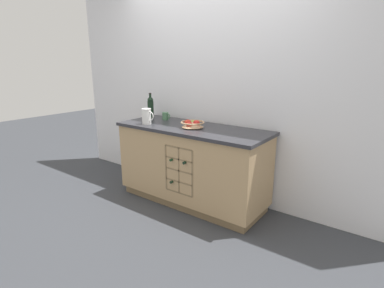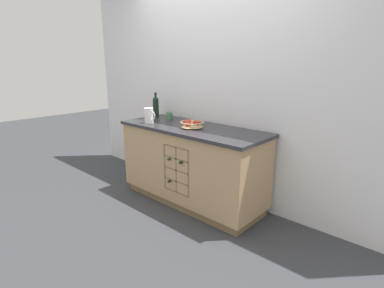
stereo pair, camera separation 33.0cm
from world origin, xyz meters
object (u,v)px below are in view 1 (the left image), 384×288
object	(u,v)px
fruit_bowl	(192,124)
white_pitcher	(147,116)
standing_wine_bottle	(151,107)
ceramic_mug	(166,116)

from	to	relation	value
fruit_bowl	white_pitcher	bearing A→B (deg)	-164.37
white_pitcher	standing_wine_bottle	xyz separation A→B (m)	(-0.24, 0.31, 0.05)
white_pitcher	ceramic_mug	distance (m)	0.33
fruit_bowl	white_pitcher	world-z (taller)	white_pitcher
standing_wine_bottle	fruit_bowl	bearing A→B (deg)	-12.05
fruit_bowl	ceramic_mug	world-z (taller)	ceramic_mug
fruit_bowl	standing_wine_bottle	distance (m)	0.80
white_pitcher	standing_wine_bottle	world-z (taller)	standing_wine_bottle
ceramic_mug	standing_wine_bottle	distance (m)	0.26
white_pitcher	standing_wine_bottle	bearing A→B (deg)	127.66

